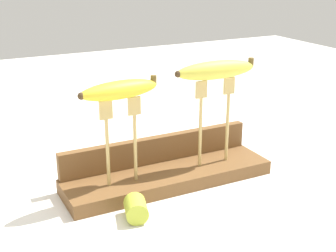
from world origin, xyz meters
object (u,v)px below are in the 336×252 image
Objects in this scene: fork_fallen_near at (147,150)px; banana_chunk_near at (136,208)px; banana_raised_left at (119,90)px; fork_stand_right at (214,114)px; fork_stand_left at (121,133)px; banana_raised_right at (216,70)px.

banana_chunk_near reaches higher than fork_fallen_near.
banana_raised_left is at bearing 82.54° from banana_chunk_near.
fork_stand_right reaches higher than banana_chunk_near.
fork_stand_left is at bearing 6.29° from banana_raised_left.
fork_fallen_near is at bearing 111.83° from banana_raised_right.
banana_raised_left is at bearing -180.00° from banana_raised_right.
banana_raised_right is (0.21, 0.00, 0.02)m from banana_raised_left.
banana_chunk_near is (-0.15, -0.28, 0.02)m from fork_fallen_near.
fork_stand_right is 1.13× the size of banana_raised_left.
fork_stand_left is 1.04× the size of banana_raised_left.
fork_fallen_near is 0.32m from banana_chunk_near.
banana_raised_right is 0.31m from fork_fallen_near.
fork_fallen_near is (0.14, 0.19, -0.13)m from fork_stand_left.
fork_stand_right is at bearing 0.00° from banana_raised_left.
banana_raised_right reaches higher than banana_chunk_near.
banana_raised_left is 2.61× the size of banana_chunk_near.
banana_raised_right reaches higher than banana_raised_left.
banana_raised_right is at bearing -68.17° from fork_fallen_near.
banana_chunk_near is at bearing -97.46° from banana_raised_left.
banana_raised_right is at bearing 0.00° from banana_raised_left.
fork_stand_right reaches higher than fork_fallen_near.
fork_stand_left is 2.73× the size of banana_chunk_near.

